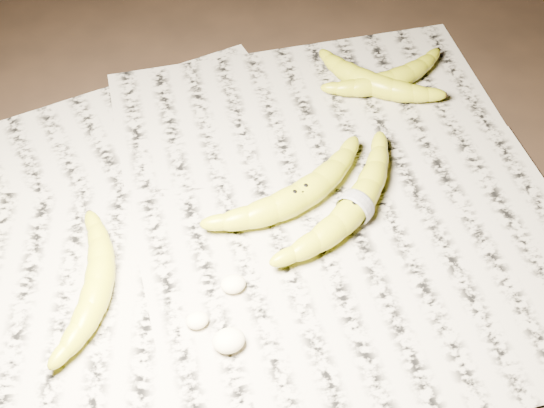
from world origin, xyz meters
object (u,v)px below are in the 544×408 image
object	(u,v)px
banana_left_b	(98,284)
banana_center	(299,195)
banana_upper_b	(373,82)
banana_taped	(355,205)
banana_upper_a	(391,79)

from	to	relation	value
banana_left_b	banana_center	size ratio (longest dim) A/B	0.85
banana_center	banana_upper_b	size ratio (longest dim) A/B	1.27
banana_left_b	banana_upper_b	xyz separation A→B (m)	(0.44, 0.24, -0.00)
banana_taped	banana_upper_b	bearing A→B (deg)	24.47
banana_upper_a	banana_upper_b	bearing A→B (deg)	170.88
banana_upper_a	banana_left_b	bearing A→B (deg)	-161.10
banana_left_b	banana_center	world-z (taller)	banana_center
banana_left_b	banana_upper_a	size ratio (longest dim) A/B	1.07
banana_taped	banana_left_b	bearing A→B (deg)	145.53
banana_left_b	banana_taped	size ratio (longest dim) A/B	0.79
banana_upper_b	banana_center	bearing A→B (deg)	-87.21
banana_center	banana_taped	bearing A→B (deg)	-49.64
banana_left_b	banana_upper_a	world-z (taller)	banana_left_b
banana_left_b	banana_upper_a	bearing A→B (deg)	-43.59
banana_center	banana_upper_a	distance (m)	0.27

